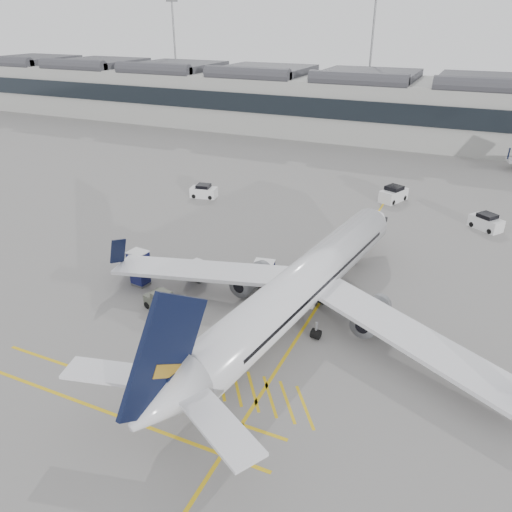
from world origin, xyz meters
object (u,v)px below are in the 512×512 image
at_px(belt_loader, 291,294).
at_px(baggage_cart_a, 198,270).
at_px(pushback_tug, 162,301).
at_px(ramp_agent_b, 278,283).
at_px(ramp_agent_a, 253,273).
at_px(airliner_main, 300,287).

distance_m(belt_loader, baggage_cart_a, 9.26).
bearing_deg(belt_loader, pushback_tug, -152.22).
bearing_deg(pushback_tug, ramp_agent_b, 53.62).
bearing_deg(ramp_agent_a, airliner_main, -88.18).
distance_m(belt_loader, ramp_agent_b, 1.83).
height_order(airliner_main, baggage_cart_a, airliner_main).
bearing_deg(belt_loader, ramp_agent_b, 147.08).
bearing_deg(ramp_agent_a, ramp_agent_b, -66.99).
relative_size(belt_loader, pushback_tug, 1.64).
bearing_deg(ramp_agent_b, belt_loader, 137.06).
height_order(belt_loader, baggage_cart_a, belt_loader).
distance_m(ramp_agent_a, ramp_agent_b, 2.84).
relative_size(ramp_agent_b, pushback_tug, 0.57).
relative_size(airliner_main, pushback_tug, 12.26).
distance_m(airliner_main, baggage_cart_a, 11.32).
bearing_deg(baggage_cart_a, airliner_main, 1.11).
bearing_deg(ramp_agent_b, ramp_agent_a, -26.00).
distance_m(airliner_main, ramp_agent_a, 7.42).
bearing_deg(pushback_tug, airliner_main, 29.99).
bearing_deg(airliner_main, pushback_tug, -155.02).
xyz_separation_m(ramp_agent_a, ramp_agent_b, (2.77, -0.61, -0.07)).
bearing_deg(ramp_agent_a, pushback_tug, -179.57).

